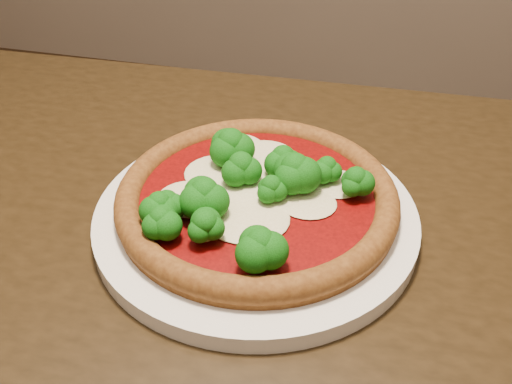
# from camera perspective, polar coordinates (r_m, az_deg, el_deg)

# --- Properties ---
(dining_table) EXTENTS (1.33, 0.77, 0.75)m
(dining_table) POSITION_cam_1_polar(r_m,az_deg,el_deg) (0.63, -1.77, -11.59)
(dining_table) COLOR black
(dining_table) RESTS_ON floor
(plate) EXTENTS (0.32, 0.32, 0.02)m
(plate) POSITION_cam_1_polar(r_m,az_deg,el_deg) (0.58, 0.00, -2.46)
(plate) COLOR white
(plate) RESTS_ON dining_table
(pizza) EXTENTS (0.28, 0.28, 0.06)m
(pizza) POSITION_cam_1_polar(r_m,az_deg,el_deg) (0.56, -0.12, -0.17)
(pizza) COLOR brown
(pizza) RESTS_ON plate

